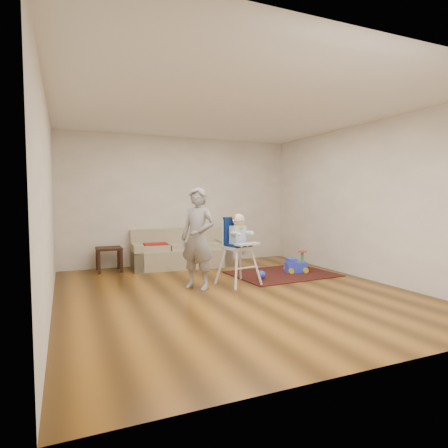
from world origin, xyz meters
name	(u,v)px	position (x,y,z in m)	size (l,w,h in m)	color
ground	(234,292)	(0.00, 0.00, 0.00)	(5.50, 5.50, 0.00)	#43290D
room_envelope	(221,169)	(0.00, 0.53, 1.88)	(5.04, 5.52, 2.72)	beige
sofa	(181,248)	(-0.14, 2.30, 0.38)	(2.02, 0.92, 0.76)	gray
side_table	(109,259)	(-1.55, 2.39, 0.23)	(0.46, 0.46, 0.46)	black
area_rug	(282,274)	(1.36, 0.85, 0.01)	(1.81, 1.36, 0.01)	black
ride_on_toy	(296,261)	(1.67, 0.85, 0.22)	(0.37, 0.27, 0.41)	blue
toy_ball	(261,275)	(0.78, 0.58, 0.09)	(0.15, 0.15, 0.15)	blue
high_chair	(238,250)	(0.26, 0.42, 0.56)	(0.65, 0.65, 1.17)	silver
adult	(198,238)	(-0.43, 0.44, 0.79)	(0.57, 0.38, 1.57)	gray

